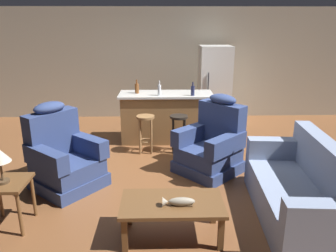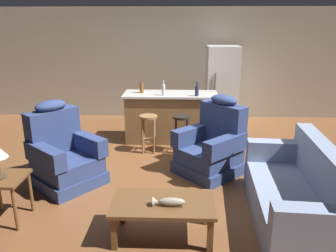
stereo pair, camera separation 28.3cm
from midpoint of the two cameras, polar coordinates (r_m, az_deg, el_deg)
ground_plane at (r=5.32m, az=-1.59°, el=-7.42°), size 12.00×12.00×0.00m
back_wall at (r=8.00m, az=-1.61°, el=10.77°), size 12.00×0.05×2.60m
coffee_table at (r=3.61m, az=-1.58°, el=-13.87°), size 1.10×0.60×0.42m
fish_figurine at (r=3.49m, az=-0.56°, el=-13.10°), size 0.34×0.10×0.10m
couch at (r=4.17m, az=20.45°, el=-10.78°), size 0.97×1.95×0.94m
recliner_near_lamp at (r=4.91m, az=-19.33°, el=-5.27°), size 1.18×1.18×1.20m
recliner_near_island at (r=5.13m, az=6.11°, el=-3.36°), size 1.19×1.19×1.20m
end_table at (r=4.20m, az=-28.06°, el=-9.77°), size 0.48×0.48×0.56m
kitchen_island at (r=6.42m, az=-1.59°, el=1.58°), size 1.80×0.70×0.95m
bar_stool_left at (r=5.83m, az=-5.31°, el=-0.22°), size 0.32×0.32×0.68m
bar_stool_right at (r=5.82m, az=0.49°, el=-0.17°), size 0.32×0.32×0.68m
refrigerator at (r=7.57m, az=7.01°, el=7.05°), size 0.70×0.69×1.76m
bottle_tall_green at (r=6.10m, az=-2.86°, el=6.32°), size 0.07×0.07×0.28m
bottle_short_amber at (r=6.33m, az=-6.74°, el=6.56°), size 0.08×0.08×0.26m
bottle_wine_dark at (r=6.09m, az=2.99°, el=6.21°), size 0.07×0.07×0.26m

